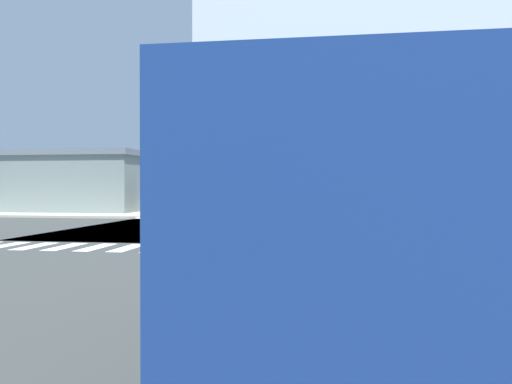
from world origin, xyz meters
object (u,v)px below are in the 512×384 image
object	(u,v)px
traffic_signal_mast	(360,139)
bank_building	(60,182)
sedan_farside_2	(257,206)
box_truck_middle_1	(401,108)
pickup_leading_1	(275,192)
street_lamp	(385,142)
sedan_nearside_1	(215,196)

from	to	relation	value
traffic_signal_mast	bank_building	xyz separation A→B (m)	(-21.94, 6.78, -2.36)
sedan_farside_2	box_truck_middle_1	bearing A→B (deg)	-165.73
sedan_farside_2	box_truck_middle_1	world-z (taller)	box_truck_middle_1
bank_building	box_truck_middle_1	xyz separation A→B (m)	(21.21, -31.29, 0.42)
traffic_signal_mast	bank_building	distance (m)	23.09
traffic_signal_mast	bank_building	bearing A→B (deg)	162.84
bank_building	box_truck_middle_1	world-z (taller)	box_truck_middle_1
traffic_signal_mast	sedan_farside_2	world-z (taller)	traffic_signal_mast
pickup_leading_1	bank_building	bearing A→B (deg)	51.76
traffic_signal_mast	box_truck_middle_1	world-z (taller)	traffic_signal_mast
traffic_signal_mast	pickup_leading_1	bearing A→B (deg)	107.31
street_lamp	sedan_farside_2	distance (m)	21.39
sedan_nearside_1	box_truck_middle_1	size ratio (longest dim) A/B	0.60
sedan_farside_2	traffic_signal_mast	bearing A→B (deg)	-20.67
bank_building	sedan_nearside_1	xyz separation A→B (m)	(11.21, 3.33, -1.03)
traffic_signal_mast	street_lamp	world-z (taller)	street_lamp
traffic_signal_mast	box_truck_middle_1	xyz separation A→B (m)	(-0.73, -24.51, -1.94)
street_lamp	pickup_leading_1	xyz separation A→B (m)	(-9.93, 15.80, -3.75)
box_truck_middle_1	street_lamp	bearing A→B (deg)	85.00
pickup_leading_1	traffic_signal_mast	bearing A→B (deg)	107.31
bank_building	street_lamp	bearing A→B (deg)	5.28
bank_building	pickup_leading_1	size ratio (longest dim) A/B	3.28
traffic_signal_mast	sedan_nearside_1	size ratio (longest dim) A/B	1.53
bank_building	sedan_farside_2	bearing A→B (deg)	-45.04
sedan_nearside_1	sedan_farside_2	world-z (taller)	same
sedan_nearside_1	pickup_leading_1	size ratio (longest dim) A/B	0.84
street_lamp	box_truck_middle_1	size ratio (longest dim) A/B	1.18
traffic_signal_mast	box_truck_middle_1	size ratio (longest dim) A/B	0.91
traffic_signal_mast	street_lamp	bearing A→B (deg)	76.29
sedan_nearside_1	bank_building	bearing A→B (deg)	16.57
traffic_signal_mast	bank_building	world-z (taller)	traffic_signal_mast
sedan_nearside_1	box_truck_middle_1	bearing A→B (deg)	106.11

